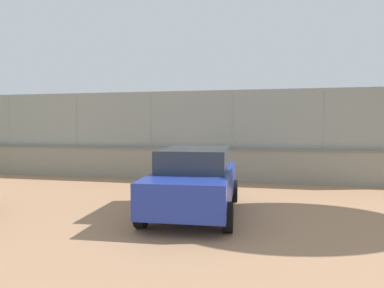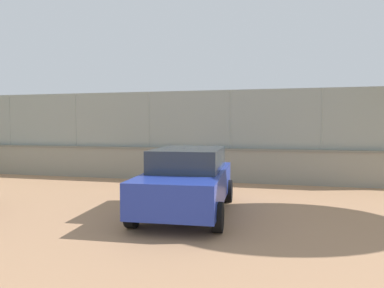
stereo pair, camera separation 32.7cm
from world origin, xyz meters
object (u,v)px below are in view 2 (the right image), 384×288
at_px(player_crossing_court, 269,144).
at_px(sports_ball, 279,159).
at_px(player_near_wall_returning, 157,147).
at_px(spare_ball_by_wall, 198,172).
at_px(courtside_bench, 59,162).
at_px(parked_car_blue, 188,179).

xyz_separation_m(player_crossing_court, sports_ball, (-0.54, 2.12, -0.83)).
xyz_separation_m(player_near_wall_returning, sports_ball, (-6.65, -4.30, -0.96)).
relative_size(spare_ball_by_wall, courtside_bench, 0.10).
bearing_deg(parked_car_blue, player_near_wall_returning, -68.37).
relative_size(player_near_wall_returning, sports_ball, 19.16).
relative_size(sports_ball, parked_car_blue, 0.02).
bearing_deg(player_near_wall_returning, sports_ball, -147.14).
distance_m(player_near_wall_returning, sports_ball, 7.97).
bearing_deg(player_near_wall_returning, courtside_bench, 43.53).
xyz_separation_m(player_near_wall_returning, courtside_bench, (3.67, 3.49, -0.54)).
bearing_deg(courtside_bench, player_near_wall_returning, -136.47).
xyz_separation_m(sports_ball, spare_ball_by_wall, (3.85, 7.01, 0.03)).
bearing_deg(spare_ball_by_wall, courtside_bench, 6.81).
xyz_separation_m(spare_ball_by_wall, parked_car_blue, (-1.00, 6.88, 0.75)).
xyz_separation_m(courtside_bench, parked_car_blue, (-7.47, 6.10, 0.37)).
xyz_separation_m(sports_ball, courtside_bench, (10.32, 7.78, 0.42)).
height_order(spare_ball_by_wall, parked_car_blue, parked_car_blue).
distance_m(player_near_wall_returning, spare_ball_by_wall, 4.01).
bearing_deg(player_near_wall_returning, player_crossing_court, -133.59).
bearing_deg(player_near_wall_returning, spare_ball_by_wall, 135.90).
distance_m(sports_ball, parked_car_blue, 14.20).
relative_size(player_near_wall_returning, parked_car_blue, 0.41).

